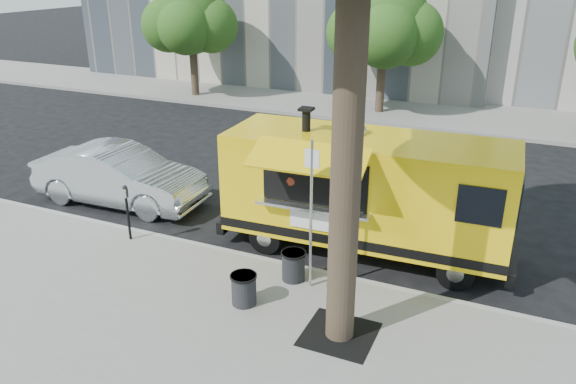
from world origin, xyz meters
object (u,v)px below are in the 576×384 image
object	(u,v)px
sedan	(119,176)
trash_bin_left	(244,288)
far_tree_a	(191,16)
parking_meter	(127,206)
sign_post	(311,207)
far_tree_b	(384,22)
trash_bin_right	(293,265)
food_truck	(364,190)

from	to	relation	value
sedan	trash_bin_left	size ratio (longest dim) A/B	7.84
far_tree_a	parking_meter	world-z (taller)	far_tree_a
sedan	far_tree_a	bearing A→B (deg)	21.56
sign_post	far_tree_a	bearing A→B (deg)	129.83
sedan	trash_bin_left	world-z (taller)	sedan
far_tree_a	far_tree_b	xyz separation A→B (m)	(9.00, 0.40, 0.06)
trash_bin_left	far_tree_b	bearing A→B (deg)	96.16
sign_post	trash_bin_right	size ratio (longest dim) A/B	4.95
far_tree_a	far_tree_b	world-z (taller)	far_tree_b
trash_bin_left	trash_bin_right	distance (m)	1.27
sedan	trash_bin_right	distance (m)	6.28
sedan	trash_bin_left	distance (m)	6.31
trash_bin_right	parking_meter	bearing A→B (deg)	178.70
sedan	trash_bin_right	xyz separation A→B (m)	(5.95, -1.98, -0.31)
trash_bin_right	far_tree_b	bearing A→B (deg)	98.64
far_tree_b	sign_post	world-z (taller)	far_tree_b
parking_meter	trash_bin_left	size ratio (longest dim) A/B	2.21
food_truck	sedan	world-z (taller)	food_truck
sign_post	parking_meter	xyz separation A→B (m)	(-4.55, 0.20, -0.87)
food_truck	trash_bin_left	world-z (taller)	food_truck
far_tree_b	parking_meter	size ratio (longest dim) A/B	4.12
food_truck	trash_bin_right	size ratio (longest dim) A/B	10.73
trash_bin_right	sign_post	bearing A→B (deg)	-14.80
far_tree_b	sedan	xyz separation A→B (m)	(-3.80, -12.16, -3.05)
far_tree_b	food_truck	xyz separation A→B (m)	(2.97, -12.17, -2.35)
sign_post	sedan	bearing A→B (deg)	161.79
parking_meter	food_truck	distance (m)	5.34
far_tree_b	trash_bin_left	bearing A→B (deg)	-83.84
food_truck	trash_bin_left	bearing A→B (deg)	-115.16
sedan	trash_bin_right	bearing A→B (deg)	-110.73
far_tree_a	parking_meter	xyz separation A→B (m)	(7.00, -13.65, -2.79)
far_tree_b	sedan	distance (m)	13.10
sign_post	sedan	distance (m)	6.77
parking_meter	sedan	size ratio (longest dim) A/B	0.28
food_truck	far_tree_b	bearing A→B (deg)	101.28
far_tree_a	sign_post	distance (m)	18.14
far_tree_b	sign_post	distance (m)	14.61
sign_post	trash_bin_left	world-z (taller)	sign_post
sign_post	parking_meter	world-z (taller)	sign_post
sign_post	sedan	xyz separation A→B (m)	(-6.35, 2.09, -1.07)
parking_meter	food_truck	world-z (taller)	food_truck
food_truck	sedan	bearing A→B (deg)	177.47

